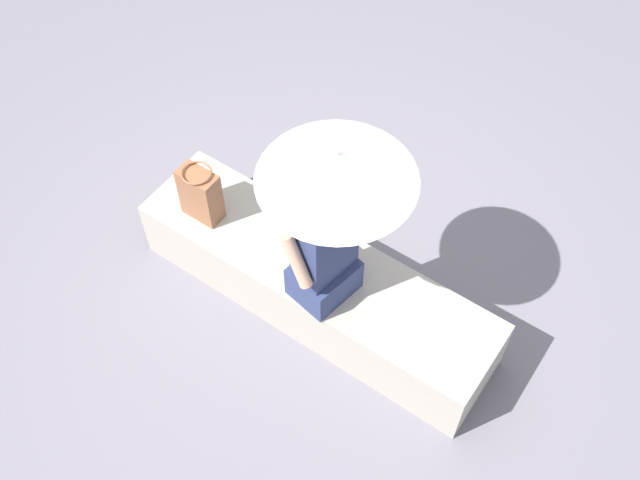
{
  "coord_description": "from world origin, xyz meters",
  "views": [
    {
      "loc": [
        -1.43,
        2.01,
        4.07
      ],
      "look_at": [
        -0.07,
        0.06,
        0.78
      ],
      "focal_mm": 42.89,
      "sensor_mm": 36.0,
      "label": 1
    }
  ],
  "objects": [
    {
      "name": "parasol",
      "position": [
        -0.16,
        0.05,
        1.42
      ],
      "size": [
        0.79,
        0.79,
        1.11
      ],
      "color": "#B7B7BC",
      "rests_on": "stone_bench"
    },
    {
      "name": "ground_plane",
      "position": [
        0.0,
        0.0,
        0.0
      ],
      "size": [
        14.0,
        14.0,
        0.0
      ],
      "primitive_type": "plane",
      "color": "slate"
    },
    {
      "name": "handbag_black",
      "position": [
        0.77,
        0.09,
        0.62
      ],
      "size": [
        0.24,
        0.18,
        0.38
      ],
      "color": "brown",
      "rests_on": "stone_bench"
    },
    {
      "name": "person_seated",
      "position": [
        -0.13,
        0.11,
        0.82
      ],
      "size": [
        0.33,
        0.5,
        0.9
      ],
      "color": "navy",
      "rests_on": "stone_bench"
    },
    {
      "name": "stone_bench",
      "position": [
        0.0,
        0.0,
        0.22
      ],
      "size": [
        2.25,
        0.57,
        0.43
      ],
      "primitive_type": "cube",
      "color": "#A8A093",
      "rests_on": "ground"
    }
  ]
}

